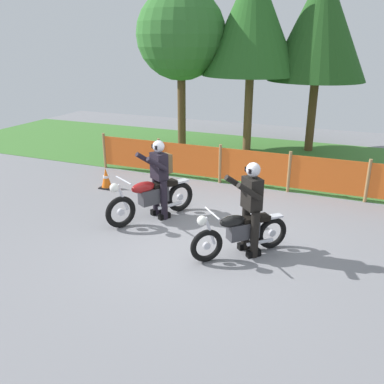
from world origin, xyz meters
name	(u,v)px	position (x,y,z in m)	size (l,w,h in m)	color
ground	(206,242)	(0.00, 0.00, -0.01)	(24.00, 24.00, 0.02)	gray
grass_verge	(276,159)	(0.00, 6.33, 0.01)	(24.00, 5.84, 0.01)	#427A33
barrier_fence	(254,167)	(0.00, 3.41, 0.54)	(9.21, 0.08, 1.05)	#997547
tree_leftmost	(181,35)	(-3.45, 6.56, 3.78)	(2.94, 2.94, 5.27)	brown
tree_near_left	(252,19)	(-1.24, 7.17, 4.26)	(3.15, 3.15, 6.02)	brown
tree_near_right	(321,24)	(0.78, 7.92, 4.10)	(3.15, 3.15, 5.86)	brown
motorcycle_lead	(240,232)	(0.73, -0.23, 0.44)	(1.42, 1.43, 0.91)	black
motorcycle_trailing	(151,197)	(-1.46, 0.56, 0.49)	(1.19, 1.89, 1.01)	black
rider_lead	(251,205)	(0.86, -0.10, 0.92)	(0.73, 0.73, 1.69)	black
rider_trailing	(160,175)	(-1.34, 0.76, 0.95)	(0.71, 0.79, 1.69)	black
traffic_cone	(106,178)	(-3.49, 1.86, 0.26)	(0.32, 0.32, 0.53)	black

